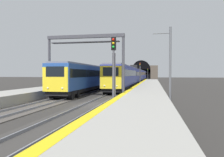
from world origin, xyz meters
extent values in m
plane|color=#302D2B|center=(0.00, 0.00, 0.00)|extent=(320.00, 320.00, 0.00)
cube|color=#9E9B93|center=(0.00, -4.10, 0.46)|extent=(112.00, 4.05, 0.91)
cube|color=#9E9B93|center=(0.00, 8.67, 0.46)|extent=(112.00, 4.05, 0.91)
cube|color=yellow|center=(0.00, -2.33, 0.92)|extent=(112.00, 0.50, 0.01)
cube|color=#383533|center=(0.00, 0.00, 0.03)|extent=(160.00, 3.01, 0.06)
cube|color=gray|center=(0.00, 0.72, 0.14)|extent=(160.00, 0.07, 0.15)
cube|color=gray|center=(0.00, -0.72, 0.14)|extent=(160.00, 0.07, 0.15)
cube|color=#4C4742|center=(0.00, 4.56, 0.03)|extent=(160.00, 2.95, 0.06)
cube|color=gray|center=(0.00, 5.28, 0.14)|extent=(160.00, 0.07, 0.15)
cube|color=gray|center=(0.00, 3.85, 0.14)|extent=(160.00, 0.07, 0.15)
cube|color=navy|center=(16.34, 0.00, 2.39)|extent=(18.67, 2.82, 2.92)
cube|color=black|center=(16.34, 0.00, 2.85)|extent=(17.93, 2.85, 0.93)
cube|color=slate|center=(16.34, 0.00, 3.95)|extent=(18.11, 2.41, 0.20)
cube|color=black|center=(16.34, 0.00, 0.75)|extent=(18.30, 2.49, 0.49)
cylinder|color=black|center=(8.46, 0.04, 0.44)|extent=(0.90, 2.51, 0.88)
cylinder|color=black|center=(10.26, 0.03, 0.44)|extent=(0.90, 2.51, 0.88)
cylinder|color=black|center=(22.42, -0.03, 0.44)|extent=(0.90, 2.51, 0.88)
cylinder|color=black|center=(24.22, -0.04, 0.44)|extent=(0.90, 2.51, 0.88)
cube|color=yellow|center=(6.97, 0.05, 2.30)|extent=(0.13, 2.62, 2.73)
cube|color=black|center=(6.92, 0.05, 2.98)|extent=(0.05, 1.91, 1.05)
sphere|color=#F2EACC|center=(6.90, -0.70, 1.28)|extent=(0.20, 0.20, 0.20)
sphere|color=#F2EACC|center=(6.91, 0.80, 1.28)|extent=(0.20, 0.20, 0.20)
cube|color=navy|center=(35.53, 0.00, 2.39)|extent=(18.67, 2.82, 2.92)
cube|color=black|center=(35.53, 0.00, 2.76)|extent=(17.93, 2.85, 0.90)
cube|color=slate|center=(35.53, 0.00, 3.95)|extent=(18.11, 2.41, 0.20)
cube|color=black|center=(35.53, 0.00, 0.75)|extent=(18.30, 2.49, 0.49)
cylinder|color=black|center=(27.20, 0.04, 0.44)|extent=(0.90, 2.51, 0.88)
cylinder|color=black|center=(29.00, 0.03, 0.44)|extent=(0.90, 2.51, 0.88)
cylinder|color=black|center=(42.06, -0.03, 0.44)|extent=(0.90, 2.51, 0.88)
cylinder|color=black|center=(43.86, -0.04, 0.44)|extent=(0.90, 2.51, 0.88)
cube|color=navy|center=(54.72, 0.00, 2.39)|extent=(18.67, 2.82, 2.92)
cube|color=black|center=(54.72, 0.00, 2.88)|extent=(17.93, 2.85, 0.97)
cube|color=slate|center=(54.72, 0.00, 3.95)|extent=(18.11, 2.41, 0.20)
cube|color=black|center=(54.72, 0.00, 0.75)|extent=(18.30, 2.49, 0.49)
cylinder|color=black|center=(46.48, 0.04, 0.44)|extent=(0.90, 2.51, 0.88)
cylinder|color=black|center=(48.28, 0.03, 0.44)|extent=(0.90, 2.51, 0.88)
cylinder|color=black|center=(61.17, -0.03, 0.44)|extent=(0.90, 2.51, 0.88)
cylinder|color=black|center=(62.97, -0.04, 0.44)|extent=(0.90, 2.51, 0.88)
cube|color=navy|center=(73.92, 0.00, 2.39)|extent=(18.67, 2.82, 2.92)
cube|color=black|center=(73.92, 0.00, 2.85)|extent=(17.93, 2.85, 0.97)
cube|color=slate|center=(73.92, 0.00, 3.95)|extent=(18.11, 2.41, 0.20)
cube|color=black|center=(73.92, 0.00, 0.75)|extent=(18.30, 2.49, 0.49)
cylinder|color=black|center=(65.53, 0.04, 0.44)|extent=(0.90, 2.51, 0.88)
cylinder|color=black|center=(67.33, 0.03, 0.44)|extent=(0.90, 2.51, 0.88)
cylinder|color=black|center=(80.50, -0.03, 0.44)|extent=(0.90, 2.51, 0.88)
cylinder|color=black|center=(82.30, -0.04, 0.44)|extent=(0.90, 2.51, 0.88)
cube|color=black|center=(35.53, 0.00, 4.50)|extent=(1.31, 1.64, 0.90)
cube|color=#264C99|center=(10.59, 4.56, 2.37)|extent=(18.30, 2.99, 2.80)
cube|color=black|center=(10.59, 4.56, 2.77)|extent=(17.57, 3.01, 0.91)
cube|color=slate|center=(10.59, 4.56, 3.87)|extent=(17.74, 2.57, 0.20)
cube|color=black|center=(10.59, 4.56, 0.78)|extent=(17.93, 2.65, 0.51)
cylinder|color=black|center=(2.95, 4.46, 0.46)|extent=(0.95, 2.54, 0.92)
cylinder|color=black|center=(4.75, 4.49, 0.46)|extent=(0.95, 2.54, 0.92)
cylinder|color=black|center=(16.44, 4.64, 0.46)|extent=(0.95, 2.54, 0.92)
cylinder|color=black|center=(18.24, 4.66, 0.46)|extent=(0.95, 2.54, 0.92)
cube|color=yellow|center=(1.42, 4.44, 2.17)|extent=(0.15, 2.64, 2.41)
cube|color=black|center=(1.37, 4.44, 2.93)|extent=(0.07, 1.92, 1.01)
sphere|color=#F2EACC|center=(1.37, 3.69, 1.32)|extent=(0.20, 0.20, 0.20)
sphere|color=#F2EACC|center=(1.35, 5.20, 1.32)|extent=(0.20, 0.20, 0.20)
cube|color=#264C99|center=(29.56, 4.56, 2.37)|extent=(18.30, 2.99, 2.80)
cube|color=black|center=(29.56, 4.56, 2.65)|extent=(17.57, 3.01, 0.93)
cube|color=slate|center=(29.56, 4.56, 3.87)|extent=(17.74, 2.57, 0.20)
cube|color=black|center=(29.56, 4.56, 0.78)|extent=(17.93, 2.65, 0.51)
cylinder|color=black|center=(21.70, 4.46, 0.46)|extent=(0.95, 2.54, 0.92)
cylinder|color=black|center=(23.50, 4.48, 0.46)|extent=(0.95, 2.54, 0.92)
cylinder|color=black|center=(35.63, 4.64, 0.46)|extent=(0.95, 2.54, 0.92)
cylinder|color=black|center=(37.43, 4.67, 0.46)|extent=(0.95, 2.54, 0.92)
cube|color=black|center=(29.56, 4.56, 4.42)|extent=(1.32, 1.67, 0.90)
cylinder|color=#4C4C54|center=(-0.82, -1.78, 2.32)|extent=(0.16, 0.16, 4.63)
cube|color=black|center=(-0.82, -1.78, 5.16)|extent=(0.20, 0.38, 1.05)
cube|color=#4C4C54|center=(-0.68, -1.78, 2.32)|extent=(0.04, 0.28, 4.17)
sphere|color=red|center=(-0.95, -1.78, 5.48)|extent=(0.20, 0.20, 0.20)
sphere|color=yellow|center=(-0.95, -1.78, 5.18)|extent=(0.20, 0.20, 0.20)
sphere|color=green|center=(-0.95, -1.78, 4.88)|extent=(0.20, 0.20, 0.20)
cylinder|color=#38383D|center=(32.44, -1.78, 2.33)|extent=(0.16, 0.16, 4.66)
cube|color=black|center=(32.44, -1.78, 5.04)|extent=(0.20, 0.38, 0.75)
cube|color=#38383D|center=(32.58, -1.78, 2.33)|extent=(0.04, 0.28, 4.20)
sphere|color=red|center=(32.31, -1.78, 5.21)|extent=(0.20, 0.20, 0.20)
sphere|color=yellow|center=(32.31, -1.78, 4.91)|extent=(0.20, 0.20, 0.20)
cylinder|color=#38383D|center=(94.85, -1.78, 2.32)|extent=(0.16, 0.16, 4.64)
cube|color=black|center=(94.85, -1.78, 5.17)|extent=(0.20, 0.38, 1.05)
cube|color=#38383D|center=(94.99, -1.78, 2.32)|extent=(0.04, 0.28, 4.18)
sphere|color=red|center=(94.72, -1.78, 5.49)|extent=(0.20, 0.20, 0.20)
sphere|color=yellow|center=(94.72, -1.78, 5.19)|extent=(0.20, 0.20, 0.20)
sphere|color=green|center=(94.72, -1.78, 4.89)|extent=(0.20, 0.20, 0.20)
cylinder|color=#3F3F47|center=(4.08, 6.44, 3.28)|extent=(0.28, 0.28, 6.55)
cylinder|color=#3F3F47|center=(4.08, -1.88, 3.28)|extent=(0.28, 0.28, 6.55)
cube|color=#3F3F47|center=(4.08, 2.28, 6.73)|extent=(0.36, 8.60, 0.35)
cube|color=#2D2D33|center=(4.08, 2.28, 6.10)|extent=(0.70, 7.49, 0.08)
cube|color=#51473D|center=(106.97, 2.28, 3.82)|extent=(2.02, 18.82, 7.64)
cube|color=black|center=(105.91, 2.28, 2.67)|extent=(0.12, 10.54, 5.35)
cylinder|color=black|center=(105.91, 2.28, 5.35)|extent=(0.12, 10.54, 10.54)
cylinder|color=#595B60|center=(3.10, -6.53, 3.59)|extent=(0.22, 0.22, 7.18)
cylinder|color=#595B60|center=(3.10, -5.71, 6.58)|extent=(0.08, 1.65, 0.08)
camera|label=1|loc=(-17.93, -5.03, 2.69)|focal=34.28mm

